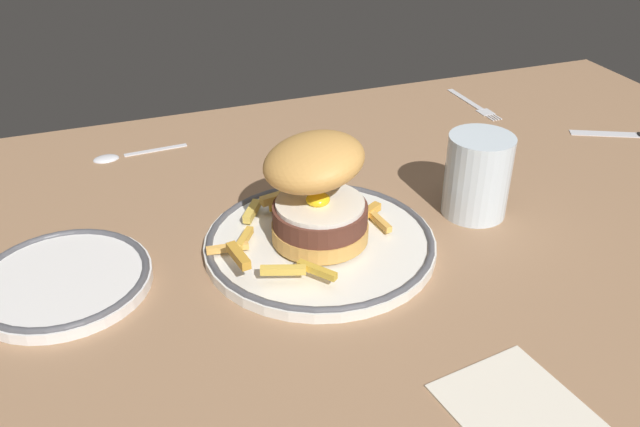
% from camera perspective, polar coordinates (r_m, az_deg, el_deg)
% --- Properties ---
extents(ground_plane, '(1.37, 0.91, 0.04)m').
position_cam_1_polar(ground_plane, '(0.76, 3.18, -4.34)').
color(ground_plane, '#987151').
extents(dinner_plate, '(0.26, 0.26, 0.02)m').
position_cam_1_polar(dinner_plate, '(0.74, 0.00, -2.48)').
color(dinner_plate, white).
rests_on(dinner_plate, ground_plane).
extents(burger, '(0.13, 0.13, 0.12)m').
position_cam_1_polar(burger, '(0.71, -0.29, 2.09)').
color(burger, gold).
rests_on(burger, dinner_plate).
extents(fries_pile, '(0.21, 0.19, 0.03)m').
position_cam_1_polar(fries_pile, '(0.74, -2.87, -1.16)').
color(fries_pile, '#E1BC4D').
rests_on(fries_pile, dinner_plate).
extents(water_glass, '(0.08, 0.08, 0.10)m').
position_cam_1_polar(water_glass, '(0.81, 13.29, 2.79)').
color(water_glass, silver).
rests_on(water_glass, ground_plane).
extents(side_plate, '(0.18, 0.18, 0.02)m').
position_cam_1_polar(side_plate, '(0.74, -21.18, -5.31)').
color(side_plate, white).
rests_on(side_plate, ground_plane).
extents(fork, '(0.02, 0.14, 0.00)m').
position_cam_1_polar(fork, '(1.15, 13.06, 9.09)').
color(fork, silver).
rests_on(fork, ground_plane).
extents(spoon, '(0.13, 0.03, 0.01)m').
position_cam_1_polar(spoon, '(0.99, -17.03, 4.82)').
color(spoon, silver).
rests_on(spoon, ground_plane).
extents(napkin, '(0.12, 0.12, 0.00)m').
position_cam_1_polar(napkin, '(0.59, 16.34, -15.50)').
color(napkin, silver).
rests_on(napkin, ground_plane).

